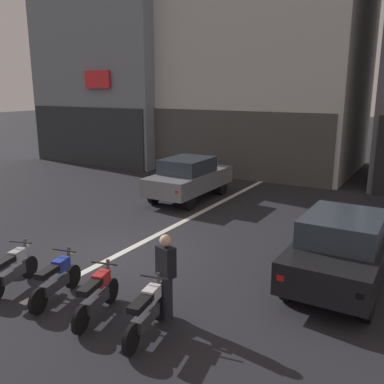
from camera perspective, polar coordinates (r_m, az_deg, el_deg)
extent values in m
plane|color=#232328|center=(11.35, -9.91, -8.33)|extent=(120.00, 120.00, 0.00)
cube|color=silver|center=(16.14, 3.86, -1.39)|extent=(0.20, 18.00, 0.01)
cube|color=gray|center=(28.09, -7.72, 21.97)|extent=(8.15, 9.30, 16.48)
cube|color=#292C30|center=(24.39, -14.03, 7.26)|extent=(7.83, 0.10, 3.20)
cube|color=red|center=(23.45, -12.61, 14.58)|extent=(1.64, 0.16, 0.91)
cube|color=silver|center=(24.18, 9.04, 24.19)|extent=(10.75, 7.65, 17.26)
cube|color=#454543|center=(20.41, 4.28, 6.41)|extent=(10.32, 0.10, 3.20)
cylinder|color=black|center=(17.99, -0.36, 1.29)|extent=(0.18, 0.64, 0.64)
cylinder|color=black|center=(17.28, 4.07, 0.71)|extent=(0.18, 0.64, 0.64)
cylinder|color=black|center=(15.87, -5.15, -0.50)|extent=(0.18, 0.64, 0.64)
cylinder|color=black|center=(15.06, -0.32, -1.24)|extent=(0.18, 0.64, 0.64)
cube|color=slate|center=(16.42, -0.35, 1.59)|extent=(1.76, 4.10, 0.66)
cube|color=#2D3842|center=(16.18, -0.62, 3.60)|extent=(1.55, 1.97, 0.56)
cube|color=red|center=(15.16, -6.54, 0.64)|extent=(0.14, 0.06, 0.12)
cube|color=red|center=(14.38, -2.03, 0.00)|extent=(0.14, 0.06, 0.12)
cylinder|color=black|center=(11.41, 16.92, -6.92)|extent=(0.19, 0.64, 0.64)
cylinder|color=black|center=(9.09, 12.80, -12.15)|extent=(0.19, 0.64, 0.64)
cylinder|color=black|center=(8.81, 22.69, -13.80)|extent=(0.19, 0.64, 0.64)
cube|color=black|center=(9.92, 19.61, -7.65)|extent=(1.79, 4.11, 0.66)
cube|color=#2D3842|center=(9.58, 19.72, -4.55)|extent=(1.57, 1.98, 0.56)
cube|color=red|center=(8.24, 11.86, -11.22)|extent=(0.14, 0.06, 0.12)
cube|color=red|center=(7.96, 21.71, -12.89)|extent=(0.14, 0.06, 0.12)
cylinder|color=black|center=(10.51, -21.02, -9.43)|extent=(0.21, 0.52, 0.52)
cube|color=#38383D|center=(10.01, -23.16, -10.13)|extent=(0.39, 0.76, 0.22)
cube|color=black|center=(9.77, -23.92, -8.58)|extent=(0.37, 0.64, 0.12)
cube|color=#B2B5BA|center=(10.08, -22.45, -7.88)|extent=(0.31, 0.41, 0.24)
cylinder|color=#4C4C51|center=(10.26, -21.69, -7.82)|extent=(0.13, 0.25, 0.70)
cylinder|color=black|center=(10.09, -22.12, -6.27)|extent=(0.54, 0.18, 0.04)
sphere|color=silver|center=(10.30, -21.36, -6.71)|extent=(0.12, 0.12, 0.12)
cylinder|color=black|center=(9.73, -15.76, -10.91)|extent=(0.17, 0.52, 0.52)
cylinder|color=black|center=(8.91, -20.01, -13.66)|extent=(0.17, 0.52, 0.52)
cube|color=#38383D|center=(9.23, -18.02, -11.74)|extent=(0.34, 0.76, 0.22)
cube|color=black|center=(8.97, -18.78, -10.10)|extent=(0.34, 0.63, 0.12)
cube|color=#233DB7|center=(9.28, -17.22, -9.29)|extent=(0.29, 0.40, 0.24)
cylinder|color=#4C4C51|center=(9.47, -16.42, -9.20)|extent=(0.12, 0.25, 0.70)
cylinder|color=black|center=(9.29, -16.84, -7.55)|extent=(0.55, 0.15, 0.04)
sphere|color=silver|center=(9.50, -16.05, -8.00)|extent=(0.12, 0.12, 0.12)
cylinder|color=black|center=(8.93, -10.83, -12.95)|extent=(0.19, 0.52, 0.52)
cylinder|color=black|center=(8.06, -14.75, -16.33)|extent=(0.19, 0.52, 0.52)
cube|color=#38383D|center=(8.40, -12.88, -14.05)|extent=(0.36, 0.76, 0.22)
cube|color=black|center=(8.12, -13.58, -12.34)|extent=(0.35, 0.63, 0.12)
cube|color=red|center=(8.45, -12.14, -11.32)|extent=(0.30, 0.40, 0.24)
cylinder|color=#4C4C51|center=(8.65, -11.41, -11.16)|extent=(0.12, 0.25, 0.70)
cylinder|color=black|center=(8.46, -11.77, -9.40)|extent=(0.54, 0.16, 0.04)
sphere|color=silver|center=(8.68, -11.06, -9.83)|extent=(0.12, 0.12, 0.12)
cylinder|color=black|center=(8.25, -4.25, -15.12)|extent=(0.16, 0.52, 0.52)
cylinder|color=black|center=(7.37, -8.20, -19.09)|extent=(0.16, 0.52, 0.52)
cube|color=#38383D|center=(7.71, -6.29, -16.47)|extent=(0.32, 0.76, 0.22)
cube|color=black|center=(7.42, -6.92, -14.70)|extent=(0.32, 0.63, 0.12)
cube|color=silver|center=(7.75, -5.48, -13.49)|extent=(0.28, 0.39, 0.24)
cylinder|color=#4C4C51|center=(7.96, -4.76, -13.26)|extent=(0.11, 0.25, 0.70)
cylinder|color=black|center=(7.75, -5.07, -11.39)|extent=(0.55, 0.13, 0.04)
sphere|color=silver|center=(7.98, -4.39, -11.80)|extent=(0.12, 0.12, 0.12)
cylinder|color=#23232D|center=(8.20, -3.47, -13.96)|extent=(0.24, 0.24, 0.86)
cube|color=black|center=(7.89, -3.55, -9.33)|extent=(0.41, 0.32, 0.58)
sphere|color=beige|center=(7.73, -3.60, -6.54)|extent=(0.22, 0.22, 0.22)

